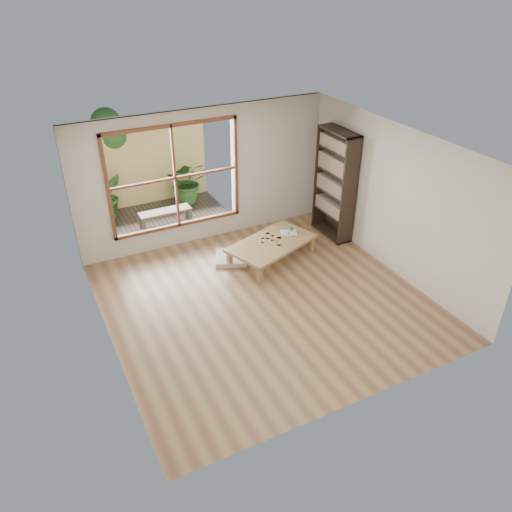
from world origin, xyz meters
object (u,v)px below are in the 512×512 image
Objects in this scene: food_tray at (289,232)px; garden_bench at (165,213)px; low_table at (272,244)px; bookshelf at (335,185)px.

garden_bench is at bearing 156.09° from food_tray.
food_tray is (0.47, 0.16, 0.07)m from low_table.
bookshelf is 5.90× the size of food_tray.
bookshelf is at bearing -32.51° from garden_bench.
low_table is at bearing -168.32° from bookshelf.
bookshelf is at bearing -8.32° from low_table.
garden_bench is at bearing 147.97° from bookshelf.
garden_bench is (-2.93, 1.83, -0.77)m from bookshelf.
food_tray is 2.71m from garden_bench.
low_table is 2.55m from garden_bench.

